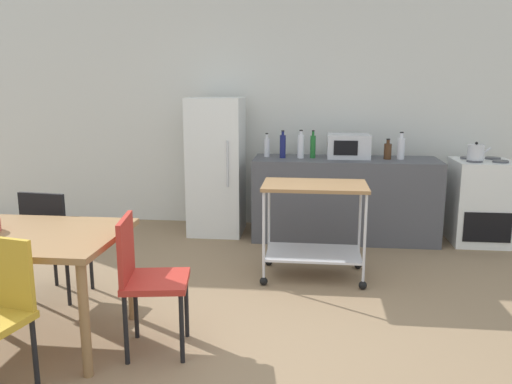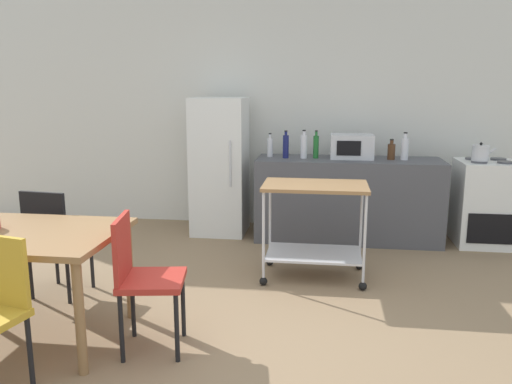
% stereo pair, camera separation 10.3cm
% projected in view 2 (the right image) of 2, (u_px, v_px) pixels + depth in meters
% --- Properties ---
extents(ground_plane, '(12.00, 12.00, 0.00)m').
position_uv_depth(ground_plane, '(221.00, 348.00, 3.41)').
color(ground_plane, '#8C7051').
extents(back_wall, '(8.40, 0.12, 2.90)m').
position_uv_depth(back_wall, '(273.00, 105.00, 6.22)').
color(back_wall, silver).
rests_on(back_wall, ground_plane).
extents(kitchen_counter, '(2.00, 0.64, 0.90)m').
position_uv_depth(kitchen_counter, '(348.00, 199.00, 5.72)').
color(kitchen_counter, '#4C4C51').
rests_on(kitchen_counter, ground_plane).
extents(dining_table, '(1.50, 0.90, 0.75)m').
position_uv_depth(dining_table, '(5.00, 242.00, 3.44)').
color(dining_table, olive).
rests_on(dining_table, ground_plane).
extents(chair_red, '(0.46, 0.46, 0.89)m').
position_uv_depth(chair_red, '(142.00, 273.00, 3.30)').
color(chair_red, '#B72D23').
rests_on(chair_red, ground_plane).
extents(chair_black, '(0.44, 0.44, 0.89)m').
position_uv_depth(chair_black, '(54.00, 235.00, 4.14)').
color(chair_black, black).
rests_on(chair_black, ground_plane).
extents(stove_oven, '(0.60, 0.61, 0.92)m').
position_uv_depth(stove_oven, '(485.00, 203.00, 5.55)').
color(stove_oven, white).
rests_on(stove_oven, ground_plane).
extents(refrigerator, '(0.60, 0.63, 1.55)m').
position_uv_depth(refrigerator, '(220.00, 166.00, 5.94)').
color(refrigerator, white).
rests_on(refrigerator, ground_plane).
extents(kitchen_cart, '(0.91, 0.57, 0.85)m').
position_uv_depth(kitchen_cart, '(315.00, 215.00, 4.54)').
color(kitchen_cart, olive).
rests_on(kitchen_cart, ground_plane).
extents(bottle_sparkling_water, '(0.06, 0.06, 0.26)m').
position_uv_depth(bottle_sparkling_water, '(270.00, 147.00, 5.78)').
color(bottle_sparkling_water, silver).
rests_on(bottle_sparkling_water, kitchen_counter).
extents(bottle_hot_sauce, '(0.07, 0.07, 0.30)m').
position_uv_depth(bottle_hot_sauce, '(286.00, 146.00, 5.69)').
color(bottle_hot_sauce, navy).
rests_on(bottle_hot_sauce, kitchen_counter).
extents(bottle_soda, '(0.07, 0.07, 0.31)m').
position_uv_depth(bottle_soda, '(304.00, 146.00, 5.66)').
color(bottle_soda, silver).
rests_on(bottle_soda, kitchen_counter).
extents(bottle_sesame_oil, '(0.06, 0.06, 0.30)m').
position_uv_depth(bottle_sesame_oil, '(316.00, 146.00, 5.67)').
color(bottle_sesame_oil, '#1E6628').
rests_on(bottle_sesame_oil, kitchen_counter).
extents(microwave, '(0.46, 0.35, 0.26)m').
position_uv_depth(microwave, '(352.00, 146.00, 5.67)').
color(microwave, silver).
rests_on(microwave, kitchen_counter).
extents(bottle_vinegar, '(0.08, 0.08, 0.22)m').
position_uv_depth(bottle_vinegar, '(391.00, 151.00, 5.57)').
color(bottle_vinegar, '#4C2D19').
rests_on(bottle_vinegar, kitchen_counter).
extents(bottle_wine, '(0.08, 0.08, 0.29)m').
position_uv_depth(bottle_wine, '(405.00, 148.00, 5.55)').
color(bottle_wine, silver).
rests_on(bottle_wine, kitchen_counter).
extents(kettle, '(0.24, 0.17, 0.19)m').
position_uv_depth(kettle, '(480.00, 153.00, 5.36)').
color(kettle, silver).
rests_on(kettle, stove_oven).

